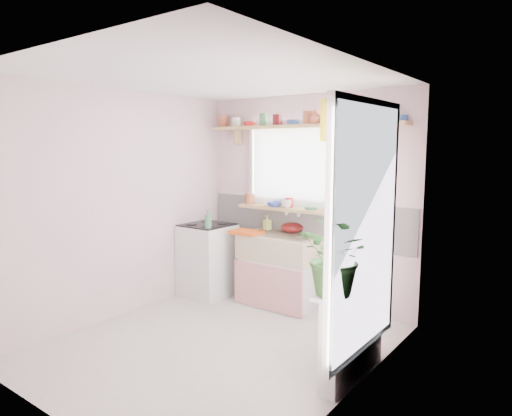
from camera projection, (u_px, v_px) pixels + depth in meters
The scene contains 19 objects.
room at pixel (324, 199), 4.50m from camera, with size 3.20×3.20×3.20m.
sink_unit at pixel (280, 269), 5.45m from camera, with size 0.95×0.65×1.11m.
cooker at pixel (208, 259), 5.82m from camera, with size 0.58×0.58×0.93m.
radiator_ledge at pixel (353, 330), 3.73m from camera, with size 0.22×0.95×0.78m.
windowsill at pixel (289, 209), 5.50m from camera, with size 1.40×0.22×0.04m, color tan.
pine_shelf at pixel (300, 126), 5.28m from camera, with size 2.52×0.24×0.04m, color tan.
shelf_crockery at pixel (297, 120), 5.29m from camera, with size 2.47×0.11×0.12m.
sill_crockery at pixel (289, 203), 5.49m from camera, with size 1.35×0.11×0.12m.
dish_tray at pixel (246, 232), 5.47m from camera, with size 0.36×0.27×0.04m, color #EE5915.
colander at pixel (292, 228), 5.53m from camera, with size 0.27×0.27×0.12m, color #4F0E0D.
jade_plant at pixel (338, 256), 3.37m from camera, with size 0.55×0.48×0.61m, color #2D5D25.
fruit_bowl at pixel (364, 269), 4.04m from camera, with size 0.26×0.26×0.06m, color silver.
herb_pot at pixel (328, 278), 3.49m from camera, with size 0.12×0.08×0.23m, color #31702D.
soap_bottle_sink at pixel (267, 222), 5.75m from camera, with size 0.08×0.08×0.18m, color #CFDE62.
sill_cup at pixel (286, 204), 5.45m from camera, with size 0.13×0.13×0.11m, color beige.
sill_bowl at pixel (275, 204), 5.55m from camera, with size 0.19×0.19×0.06m, color #3750B5.
shelf_vase at pixel (315, 117), 5.08m from camera, with size 0.15×0.15×0.16m, color #AF4D36.
cooker_bottle at pixel (208, 219), 5.44m from camera, with size 0.09×0.09×0.23m, color #408155.
fruit at pixel (365, 263), 4.04m from camera, with size 0.20×0.14×0.10m.
Camera 1 is at (2.80, -3.12, 1.88)m, focal length 32.00 mm.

